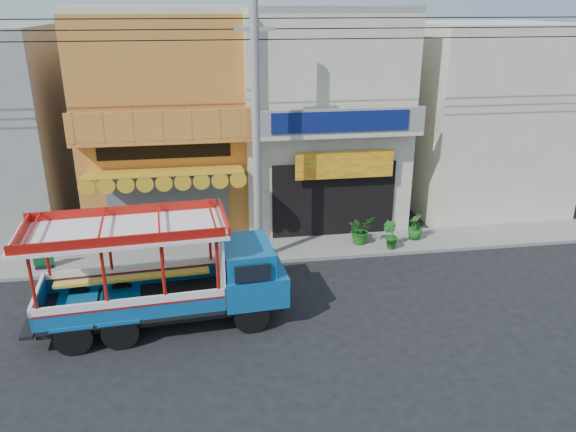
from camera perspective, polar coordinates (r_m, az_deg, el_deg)
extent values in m
plane|color=black|center=(16.65, 1.73, -9.18)|extent=(90.00, 90.00, 0.00)
cube|color=slate|center=(20.13, -0.36, -3.40)|extent=(30.00, 2.00, 0.12)
cube|color=orange|center=(22.61, -12.16, 9.35)|extent=(6.00, 6.00, 8.00)
cube|color=#595B5E|center=(20.39, -11.98, 0.51)|extent=(4.20, 0.10, 2.60)
cube|color=gold|center=(19.19, -12.43, 4.39)|extent=(5.20, 1.50, 0.31)
cube|color=orange|center=(19.33, -12.60, 7.56)|extent=(6.00, 0.70, 0.18)
cube|color=orange|center=(18.92, -12.78, 8.97)|extent=(6.00, 0.12, 0.95)
cube|color=black|center=(19.75, -12.44, 6.36)|extent=(4.50, 0.04, 0.45)
cube|color=beige|center=(22.19, -13.01, 19.82)|extent=(6.00, 6.00, 0.24)
cube|color=beige|center=(23.06, 3.10, 10.00)|extent=(6.00, 6.00, 8.00)
cube|color=black|center=(20.86, 4.67, 1.67)|extent=(4.60, 0.12, 2.80)
cube|color=#FFF11A|center=(20.25, 5.79, 5.20)|extent=(3.60, 0.05, 1.00)
cube|color=beige|center=(19.86, 5.10, 8.32)|extent=(6.00, 0.70, 0.18)
cube|color=gray|center=(19.47, 5.36, 9.57)|extent=(6.00, 0.12, 0.85)
cube|color=navy|center=(19.40, 5.41, 9.53)|extent=(4.80, 0.06, 0.70)
cube|color=gray|center=(22.65, 3.31, 20.29)|extent=(6.00, 6.00, 0.24)
cube|color=beige|center=(19.57, -3.69, 8.03)|extent=(0.35, 0.30, 8.00)
cube|color=beige|center=(25.47, 18.91, 9.50)|extent=(6.00, 6.00, 7.60)
cylinder|color=gray|center=(17.95, -3.25, 8.50)|extent=(0.26, 0.26, 9.00)
cube|color=gray|center=(17.56, -3.46, 18.44)|extent=(1.20, 0.12, 0.12)
cylinder|color=black|center=(17.70, -0.06, 17.52)|extent=(28.00, 0.04, 0.04)
cylinder|color=black|center=(17.68, -0.06, 18.49)|extent=(28.00, 0.04, 0.04)
cylinder|color=black|center=(17.67, -0.06, 19.46)|extent=(28.00, 0.04, 0.04)
cylinder|color=black|center=(15.30, -3.74, -10.09)|extent=(0.96, 0.33, 0.94)
cylinder|color=black|center=(16.85, -4.77, -7.02)|extent=(0.96, 0.33, 0.94)
cylinder|color=black|center=(15.23, -16.68, -11.19)|extent=(0.96, 0.33, 0.94)
cylinder|color=black|center=(16.78, -16.41, -8.00)|extent=(0.96, 0.33, 0.94)
cylinder|color=black|center=(15.37, -20.96, -11.44)|extent=(0.96, 0.33, 0.94)
cylinder|color=black|center=(16.91, -20.27, -8.25)|extent=(0.96, 0.33, 0.94)
cube|color=black|center=(15.90, -12.47, -8.92)|extent=(6.43, 2.02, 0.26)
cube|color=#1064B1|center=(15.80, -3.66, -6.48)|extent=(1.85, 2.19, 0.85)
cube|color=#1064B1|center=(15.45, -4.24, -4.04)|extent=(1.46, 2.00, 0.71)
cube|color=black|center=(15.58, -1.84, -3.97)|extent=(0.18, 1.66, 0.52)
cube|color=black|center=(15.84, -15.36, -8.54)|extent=(4.81, 2.41, 0.11)
cube|color=#1064B1|center=(14.80, -15.56, -9.29)|extent=(4.66, 0.42, 0.57)
cube|color=white|center=(14.68, -15.66, -8.43)|extent=(4.66, 0.43, 0.21)
cube|color=#1064B1|center=(16.57, -15.39, -5.88)|extent=(4.66, 0.42, 0.57)
cube|color=white|center=(16.46, -15.48, -5.09)|extent=(4.66, 0.43, 0.21)
cylinder|color=#AB130D|center=(14.66, -24.56, -6.24)|extent=(0.09, 0.09, 1.51)
cylinder|color=#AB130D|center=(16.41, -23.39, -3.19)|extent=(0.09, 0.09, 1.51)
cube|color=white|center=(15.38, -6.95, -4.37)|extent=(0.22, 1.91, 2.12)
cube|color=white|center=(14.94, -16.48, -1.45)|extent=(5.39, 2.69, 0.09)
cube|color=#AB130D|center=(14.88, -16.55, -0.84)|extent=(5.19, 2.58, 0.25)
cube|color=black|center=(20.30, -23.49, -4.70)|extent=(0.55, 0.32, 0.10)
cube|color=#0C4822|center=(20.11, -23.69, -3.46)|extent=(0.63, 0.12, 0.87)
imported|color=#1B5A19|center=(20.48, 7.37, -1.35)|extent=(1.19, 1.11, 1.06)
imported|color=#1B5A19|center=(20.23, 10.37, -1.92)|extent=(0.69, 0.70, 0.99)
imported|color=#1B5A19|center=(21.21, 12.81, -1.04)|extent=(0.65, 0.65, 0.98)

